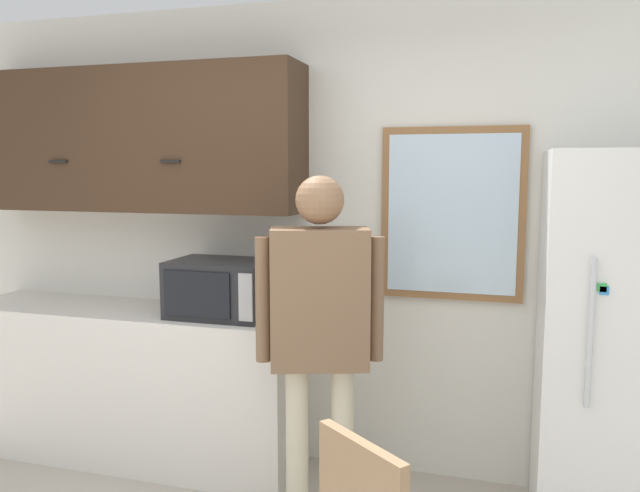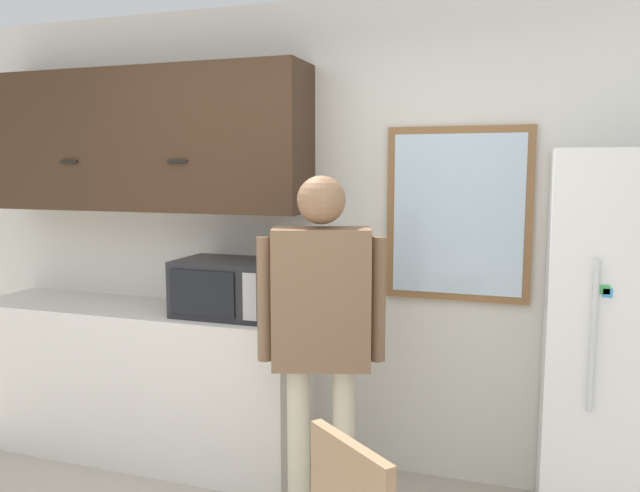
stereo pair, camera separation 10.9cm
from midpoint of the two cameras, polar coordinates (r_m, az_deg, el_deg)
name	(u,v)px [view 2 (the right image)]	position (r m, az deg, el deg)	size (l,w,h in m)	color
back_wall	(333,238)	(3.65, 2.05, 0.71)	(6.00, 0.06, 2.70)	silver
counter	(140,380)	(4.06, -15.41, -11.74)	(2.10, 0.55, 0.92)	silver
upper_cabinets	(140,141)	(3.93, -15.34, 9.25)	(2.10, 0.38, 0.83)	#3D2819
microwave	(227,287)	(3.58, -7.66, -3.78)	(0.56, 0.40, 0.32)	#232326
person	(321,316)	(2.99, 1.17, -6.39)	(0.59, 0.35, 1.73)	beige
refrigerator	(637,353)	(3.26, 27.88, -8.61)	(0.81, 0.69, 1.84)	white
window	(458,214)	(3.45, 13.38, 2.82)	(0.77, 0.05, 0.94)	olive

